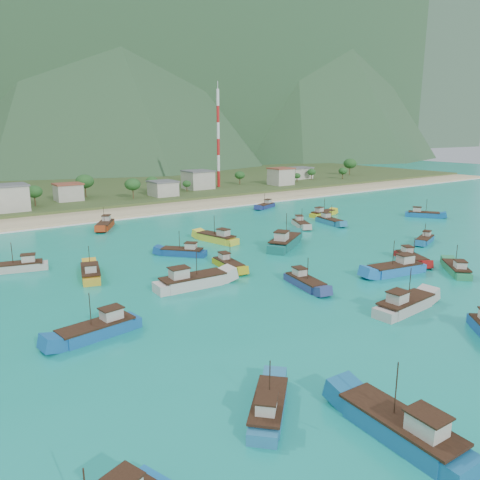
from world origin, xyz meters
TOP-DOWN VIEW (x-y plane):
  - ground at (0.00, 0.00)m, footprint 600.00×600.00m
  - beach at (0.00, 79.00)m, footprint 400.00×18.00m
  - land at (0.00, 140.00)m, footprint 400.00×110.00m
  - surf_line at (0.00, 69.50)m, footprint 400.00×2.50m
  - village at (4.18, 103.49)m, footprint 213.17×29.82m
  - vegetation at (-10.13, 103.18)m, footprint 278.69×26.01m
  - radio_tower at (54.54, 108.00)m, footprint 1.20×1.20m
  - boat_0 at (-29.82, -29.35)m, footprint 8.49×8.32m
  - boat_1 at (-23.01, -38.60)m, footprint 4.08×12.16m
  - boat_3 at (41.56, 1.54)m, footprint 8.67×5.17m
  - boat_5 at (25.07, -15.59)m, footprint 8.37×8.66m
  - boat_6 at (25.22, -6.16)m, footprint 6.26×9.23m
  - boat_7 at (1.79, -21.27)m, footprint 11.44×4.10m
  - boat_8 at (3.03, 29.90)m, footprint 5.53×11.37m
  - boat_10 at (-2.34, -5.06)m, footprint 4.39×9.66m
  - boat_11 at (30.75, 31.48)m, footprint 6.52×9.45m
  - boat_12 at (-39.04, 32.03)m, footprint 10.32×5.26m
  - boat_13 at (15.70, -9.57)m, footprint 11.68×5.36m
  - boat_16 at (46.92, 39.34)m, footprint 9.79×4.11m
  - boat_17 at (42.17, 60.82)m, footprint 9.37×6.02m
  - boat_18 at (12.25, 16.79)m, footprint 13.43×10.52m
  - boat_19 at (-29.55, 20.37)m, footprint 5.62×10.48m
  - boat_24 at (39.77, 29.69)m, footprint 4.58×10.00m
  - boat_25 at (-9.19, 23.94)m, footprint 8.40×8.87m
  - boat_26 at (69.88, 20.73)m, footprint 7.95×9.69m
  - boat_28 at (-12.45, 60.14)m, footprint 7.99×10.39m
  - boat_30 at (-17.77, 5.45)m, footprint 12.41×4.25m
  - boat_31 at (-36.67, -3.88)m, footprint 11.03×4.66m
  - boat_32 at (-6.63, 11.13)m, footprint 3.53×9.04m

SIDE VIEW (x-z plane):
  - ground at x=0.00m, z-range 0.00..0.00m
  - beach at x=0.00m, z-range -0.60..0.60m
  - land at x=0.00m, z-range -1.20..1.20m
  - surf_line at x=0.00m, z-range -0.04..0.04m
  - boat_3 at x=41.56m, z-range -1.96..2.96m
  - boat_32 at x=-6.63m, z-range -2.05..3.16m
  - boat_6 at x=25.22m, z-range -2.08..3.22m
  - boat_17 at x=42.17m, z-range -2.09..3.25m
  - boat_0 at x=-29.82m, z-range -2.12..3.31m
  - boat_11 at x=30.75m, z-range -2.12..3.31m
  - boat_5 at x=25.07m, z-range -2.14..3.35m
  - boat_10 at x=-2.34m, z-range -2.14..3.36m
  - boat_25 at x=-9.19m, z-range -2.17..3.41m
  - boat_16 at x=46.92m, z-range -2.18..3.43m
  - boat_24 at x=39.77m, z-range -2.21..3.49m
  - boat_26 at x=69.88m, z-range -2.23..3.55m
  - boat_12 at x=-39.04m, z-range -2.25..3.60m
  - boat_19 at x=-29.55m, z-range -2.28..3.66m
  - boat_28 at x=-12.45m, z-range -2.33..3.76m
  - boat_31 at x=-36.67m, z-range -2.40..3.91m
  - boat_8 at x=3.03m, z-range -2.45..4.01m
  - boat_7 at x=1.79m, z-range -2.50..4.13m
  - boat_13 at x=15.70m, z-range -2.51..4.14m
  - boat_1 at x=-23.01m, z-range -2.65..4.45m
  - boat_30 at x=-17.77m, z-range -2.69..4.54m
  - boat_18 at x=12.25m, z-range -2.91..5.01m
  - village at x=4.18m, z-range 1.20..8.63m
  - vegetation at x=-10.13m, z-range 0.79..9.86m
  - radio_tower at x=54.54m, z-range 1.60..41.41m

